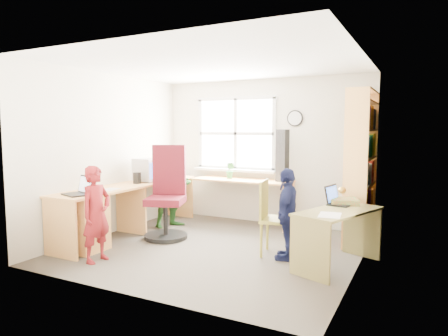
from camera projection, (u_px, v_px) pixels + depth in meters
name	position (u px, v px, depth m)	size (l,w,h in m)	color
room	(219.00, 156.00, 5.26)	(3.64, 3.44, 2.44)	#453F36
l_desk	(124.00, 209.00, 5.59)	(2.38, 2.95, 0.75)	#FFB865
right_desk	(338.00, 226.00, 4.55)	(0.89, 1.26, 0.66)	olive
bookshelf	(361.00, 171.00, 5.51)	(0.30, 1.02, 2.10)	#FFB865
swivel_chair	(167.00, 198.00, 5.81)	(0.80, 0.80, 1.34)	black
wooden_chair	(273.00, 215.00, 5.00)	(0.46, 0.46, 0.94)	gold
crt_monitor	(148.00, 170.00, 6.30)	(0.41, 0.37, 0.37)	silver
laptop_left	(80.00, 190.00, 5.04)	(0.42, 0.38, 0.24)	black
laptop_right	(338.00, 200.00, 4.87)	(0.34, 0.38, 0.23)	black
speaker_a	(137.00, 178.00, 6.06)	(0.09, 0.09, 0.17)	black
speaker_b	(163.00, 173.00, 6.69)	(0.09, 0.09, 0.17)	black
cd_tower	(282.00, 156.00, 6.28)	(0.19, 0.18, 0.82)	black
game_box	(344.00, 201.00, 4.91)	(0.41, 0.41, 0.07)	red
paper_a	(110.00, 189.00, 5.48)	(0.23, 0.30, 0.00)	white
paper_b	(330.00, 215.00, 4.25)	(0.26, 0.35, 0.00)	white
potted_plant	(230.00, 170.00, 6.68)	(0.15, 0.12, 0.28)	#2E733A
person_red	(96.00, 214.00, 4.73)	(0.42, 0.27, 1.15)	maroon
person_green	(174.00, 186.00, 6.40)	(0.64, 0.50, 1.32)	#286528
person_navy	(287.00, 214.00, 4.82)	(0.65, 0.27, 1.11)	#141941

